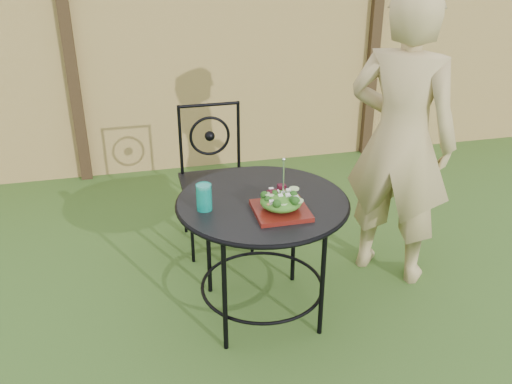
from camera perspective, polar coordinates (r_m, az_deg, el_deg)
ground at (r=3.46m, az=4.78°, el=-11.04°), size 60.00×60.00×0.00m
fence at (r=5.01m, az=-2.63°, el=13.02°), size 8.00×0.12×1.90m
patio_table at (r=3.07m, az=0.65°, el=-3.11°), size 0.92×0.92×0.72m
patio_chair at (r=3.85m, az=-4.17°, el=1.80°), size 0.46×0.46×0.95m
diner at (r=3.45m, az=14.25°, el=4.97°), size 0.76×0.75×1.77m
salad_plate at (r=2.88m, az=2.49°, el=-1.85°), size 0.27×0.27×0.02m
salad at (r=2.85m, az=2.51°, el=-0.93°), size 0.21×0.21×0.08m
fork at (r=2.80m, az=2.76°, el=1.46°), size 0.01×0.01×0.18m
drinking_glass at (r=2.89m, az=-5.22°, el=-0.52°), size 0.08×0.08×0.14m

